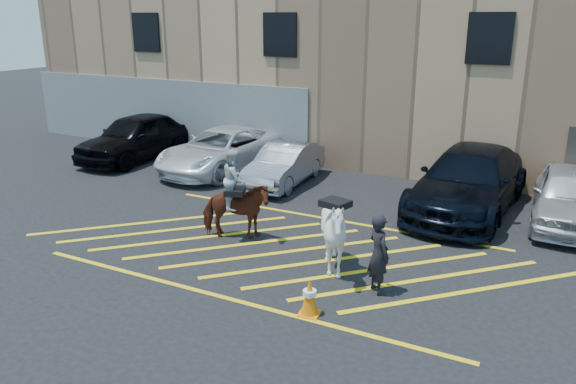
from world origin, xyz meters
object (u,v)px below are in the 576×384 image
at_px(traffic_cone, 310,296).
at_px(saddled_white, 335,234).
at_px(car_white_pickup, 222,150).
at_px(handler, 379,254).
at_px(car_white_suv, 570,196).
at_px(car_silver_sedan, 284,165).
at_px(car_blue_suv, 469,181).
at_px(car_black_suv, 136,137).
at_px(mounted_bay, 235,203).

bearing_deg(traffic_cone, saddled_white, 99.13).
xyz_separation_m(car_white_pickup, handler, (7.82, -6.25, 0.08)).
bearing_deg(car_white_suv, car_white_pickup, 176.23).
height_order(car_silver_sedan, traffic_cone, car_silver_sedan).
xyz_separation_m(car_silver_sedan, saddled_white, (4.00, -5.36, 0.23)).
bearing_deg(saddled_white, car_blue_suv, 71.89).
height_order(car_white_pickup, car_white_suv, car_white_suv).
xyz_separation_m(car_black_suv, car_blue_suv, (12.30, -0.28, -0.00)).
relative_size(mounted_bay, traffic_cone, 3.08).
relative_size(car_white_pickup, car_blue_suv, 0.89).
xyz_separation_m(car_blue_suv, saddled_white, (-1.78, -5.43, 0.02)).
xyz_separation_m(car_white_pickup, car_white_suv, (11.04, -0.29, 0.02)).
height_order(car_black_suv, mounted_bay, mounted_bay).
xyz_separation_m(car_silver_sedan, handler, (5.11, -5.78, 0.16)).
bearing_deg(car_blue_suv, car_silver_sedan, -175.39).
distance_m(car_black_suv, car_white_pickup, 3.81).
distance_m(handler, saddled_white, 1.19).
height_order(mounted_bay, traffic_cone, mounted_bay).
height_order(car_blue_suv, handler, car_blue_suv).
bearing_deg(traffic_cone, handler, 60.35).
bearing_deg(mounted_bay, car_white_pickup, 126.63).
bearing_deg(car_silver_sedan, car_blue_suv, -2.84).
distance_m(car_black_suv, traffic_cone, 13.21).
bearing_deg(car_white_pickup, mounted_bay, -48.03).
relative_size(car_white_pickup, handler, 3.26).
xyz_separation_m(handler, saddled_white, (-1.11, 0.42, 0.07)).
height_order(car_blue_suv, saddled_white, saddled_white).
xyz_separation_m(car_white_pickup, mounted_bay, (3.83, -5.15, 0.18)).
relative_size(car_black_suv, car_blue_suv, 0.85).
height_order(car_silver_sedan, car_white_suv, car_white_suv).
bearing_deg(car_white_pickup, saddled_white, -35.60).
xyz_separation_m(car_white_pickup, car_blue_suv, (8.49, -0.39, 0.13)).
bearing_deg(mounted_bay, car_silver_sedan, 103.39).
bearing_deg(saddled_white, traffic_cone, -80.87).
distance_m(handler, mounted_bay, 4.14).
distance_m(car_black_suv, handler, 13.15).
bearing_deg(car_black_suv, car_white_suv, -1.02).
bearing_deg(handler, car_blue_suv, -55.26).
bearing_deg(car_blue_suv, mounted_bay, -130.50).
distance_m(car_silver_sedan, car_white_suv, 8.33).
distance_m(mounted_bay, saddled_white, 2.96).
bearing_deg(traffic_cone, car_blue_suv, 78.52).
distance_m(car_blue_suv, traffic_cone, 7.45).
bearing_deg(car_silver_sedan, car_white_pickup, 166.77).
bearing_deg(car_black_suv, mounted_bay, -33.74).
relative_size(car_silver_sedan, saddled_white, 2.07).
height_order(car_silver_sedan, car_blue_suv, car_blue_suv).
height_order(car_black_suv, car_white_suv, car_black_suv).
distance_m(car_silver_sedan, mounted_bay, 4.83).
relative_size(car_blue_suv, saddled_white, 3.13).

